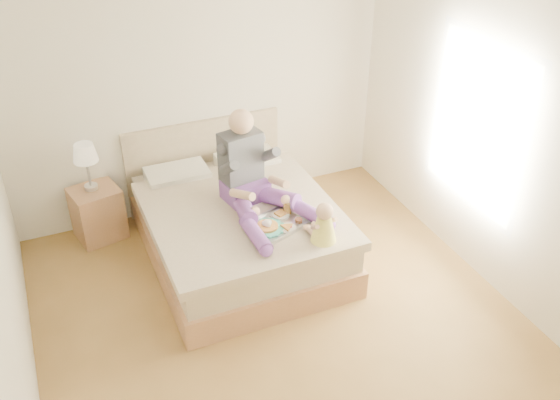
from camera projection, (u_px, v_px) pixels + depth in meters
name	position (u px, v px, depth m)	size (l,w,h in m)	color
room	(289.00, 166.00, 4.64)	(4.02, 4.22, 2.71)	brown
bed	(236.00, 224.00, 6.09)	(1.70, 2.18, 1.00)	#966946
nightstand	(98.00, 213.00, 6.33)	(0.53, 0.49, 0.56)	#966946
lamp	(85.00, 155.00, 5.99)	(0.24, 0.24, 0.49)	silver
adult	(253.00, 179.00, 5.71)	(0.80, 1.18, 0.93)	#6B3A93
tray	(275.00, 222.00, 5.55)	(0.60, 0.54, 0.14)	silver
baby	(323.00, 225.00, 5.30)	(0.24, 0.34, 0.37)	#FFF650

